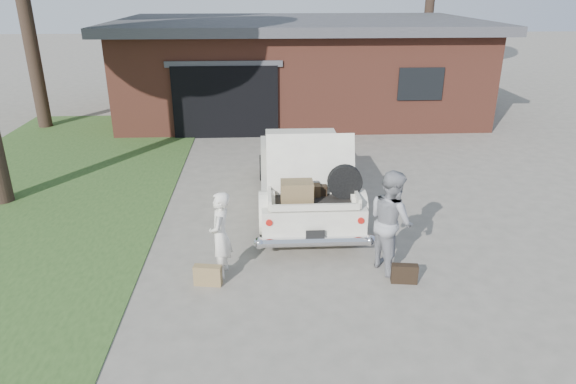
{
  "coord_description": "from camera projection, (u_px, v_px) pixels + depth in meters",
  "views": [
    {
      "loc": [
        -0.46,
        -7.63,
        4.45
      ],
      "look_at": [
        0.0,
        0.6,
        1.1
      ],
      "focal_mm": 32.0,
      "sensor_mm": 36.0,
      "label": 1
    }
  ],
  "objects": [
    {
      "name": "suitcase_left",
      "position": [
        208.0,
        275.0,
        8.12
      ],
      "size": [
        0.46,
        0.21,
        0.34
      ],
      "primitive_type": "cube",
      "rotation": [
        0.0,
        0.0,
        -0.16
      ],
      "color": "olive",
      "rests_on": "ground"
    },
    {
      "name": "ground",
      "position": [
        290.0,
        265.0,
        8.76
      ],
      "size": [
        90.0,
        90.0,
        0.0
      ],
      "primitive_type": "plane",
      "color": "gray",
      "rests_on": "ground"
    },
    {
      "name": "suitcase_right",
      "position": [
        404.0,
        274.0,
        8.18
      ],
      "size": [
        0.43,
        0.19,
        0.32
      ],
      "primitive_type": "cube",
      "rotation": [
        0.0,
        0.0,
        -0.13
      ],
      "color": "black",
      "rests_on": "ground"
    },
    {
      "name": "woman_right",
      "position": [
        391.0,
        221.0,
        8.37
      ],
      "size": [
        0.89,
        1.01,
        1.73
      ],
      "primitive_type": "imported",
      "rotation": [
        0.0,
        0.0,
        1.9
      ],
      "color": "gray",
      "rests_on": "ground"
    },
    {
      "name": "grass_strip",
      "position": [
        32.0,
        202.0,
        11.25
      ],
      "size": [
        6.0,
        16.0,
        0.02
      ],
      "primitive_type": "cube",
      "color": "#2D4C1E",
      "rests_on": "ground"
    },
    {
      "name": "sedan",
      "position": [
        304.0,
        175.0,
        10.79
      ],
      "size": [
        1.94,
        4.87,
        1.97
      ],
      "rotation": [
        0.0,
        0.0,
        -0.0
      ],
      "color": "white",
      "rests_on": "ground"
    },
    {
      "name": "house",
      "position": [
        298.0,
        66.0,
        18.79
      ],
      "size": [
        12.8,
        7.8,
        3.3
      ],
      "color": "brown",
      "rests_on": "ground"
    },
    {
      "name": "woman_left",
      "position": [
        220.0,
        235.0,
        8.19
      ],
      "size": [
        0.4,
        0.57,
        1.46
      ],
      "primitive_type": "imported",
      "rotation": [
        0.0,
        0.0,
        -1.68
      ],
      "color": "white",
      "rests_on": "ground"
    }
  ]
}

